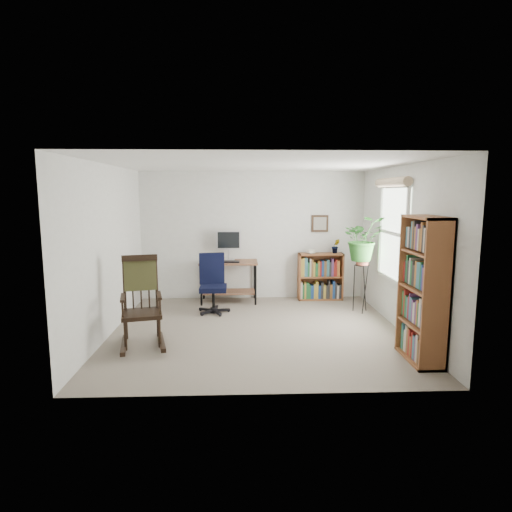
{
  "coord_description": "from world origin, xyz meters",
  "views": [
    {
      "loc": [
        -0.25,
        -6.04,
        2.01
      ],
      "look_at": [
        0.0,
        0.4,
        1.05
      ],
      "focal_mm": 30.0,
      "sensor_mm": 36.0,
      "label": 1
    }
  ],
  "objects_px": {
    "desk": "(229,282)",
    "rocking_chair": "(141,302)",
    "office_chair": "(213,283)",
    "tall_bookshelf": "(423,290)",
    "low_bookshelf": "(320,276)"
  },
  "relations": [
    {
      "from": "office_chair",
      "to": "tall_bookshelf",
      "type": "bearing_deg",
      "value": -48.78
    },
    {
      "from": "office_chair",
      "to": "tall_bookshelf",
      "type": "relative_size",
      "value": 0.58
    },
    {
      "from": "office_chair",
      "to": "low_bookshelf",
      "type": "distance_m",
      "value": 2.14
    },
    {
      "from": "rocking_chair",
      "to": "low_bookshelf",
      "type": "distance_m",
      "value": 3.7
    },
    {
      "from": "rocking_chair",
      "to": "tall_bookshelf",
      "type": "height_order",
      "value": "tall_bookshelf"
    },
    {
      "from": "desk",
      "to": "low_bookshelf",
      "type": "relative_size",
      "value": 1.2
    },
    {
      "from": "low_bookshelf",
      "to": "tall_bookshelf",
      "type": "distance_m",
      "value": 3.1
    },
    {
      "from": "office_chair",
      "to": "tall_bookshelf",
      "type": "distance_m",
      "value": 3.4
    },
    {
      "from": "desk",
      "to": "low_bookshelf",
      "type": "xyz_separation_m",
      "value": [
        1.72,
        0.12,
        0.06
      ]
    },
    {
      "from": "desk",
      "to": "low_bookshelf",
      "type": "distance_m",
      "value": 1.73
    },
    {
      "from": "desk",
      "to": "rocking_chair",
      "type": "relative_size",
      "value": 0.87
    },
    {
      "from": "tall_bookshelf",
      "to": "office_chair",
      "type": "bearing_deg",
      "value": 140.59
    },
    {
      "from": "office_chair",
      "to": "tall_bookshelf",
      "type": "height_order",
      "value": "tall_bookshelf"
    },
    {
      "from": "office_chair",
      "to": "low_bookshelf",
      "type": "height_order",
      "value": "office_chair"
    },
    {
      "from": "rocking_chair",
      "to": "desk",
      "type": "bearing_deg",
      "value": 51.64
    }
  ]
}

